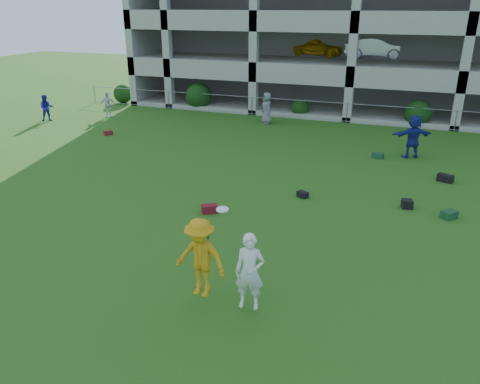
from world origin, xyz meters
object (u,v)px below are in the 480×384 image
at_px(bystander_a, 47,108).
at_px(bystander_b, 108,104).
at_px(bystander_d, 413,137).
at_px(crate_d, 407,204).
at_px(frisbee_contest, 212,261).
at_px(bystander_c, 267,108).
at_px(parking_garage, 371,13).

relative_size(bystander_a, bystander_b, 1.04).
xyz_separation_m(bystander_d, crate_d, (0.03, -6.20, -0.85)).
bearing_deg(bystander_d, frisbee_contest, 47.93).
bearing_deg(bystander_c, crate_d, 3.96).
height_order(bystander_c, frisbee_contest, frisbee_contest).
bearing_deg(bystander_b, bystander_d, -41.86).
bearing_deg(bystander_c, bystander_b, -115.12).
relative_size(bystander_c, bystander_d, 0.92).
xyz_separation_m(bystander_a, bystander_d, (21.00, -0.13, 0.20)).
bearing_deg(bystander_a, crate_d, -57.55).
bearing_deg(bystander_d, bystander_b, -33.33).
bearing_deg(crate_d, frisbee_contest, -117.90).
relative_size(bystander_d, parking_garage, 0.07).
height_order(bystander_b, bystander_d, bystander_d).
distance_m(frisbee_contest, parking_garage, 28.92).
relative_size(bystander_a, frisbee_contest, 0.67).
height_order(bystander_a, bystander_b, bystander_a).
relative_size(bystander_a, crate_d, 4.56).
distance_m(bystander_c, frisbee_contest, 18.50).
xyz_separation_m(bystander_c, frisbee_contest, (4.22, -18.01, 0.36)).
xyz_separation_m(bystander_b, bystander_c, (9.95, 1.71, 0.14)).
relative_size(bystander_a, bystander_c, 0.87).
bearing_deg(bystander_b, bystander_c, -24.59).
bearing_deg(frisbee_contest, bystander_c, 103.20).
relative_size(bystander_c, frisbee_contest, 0.77).
bearing_deg(parking_garage, bystander_d, -75.37).
bearing_deg(bystander_b, parking_garage, 5.99).
height_order(bystander_d, parking_garage, parking_garage).
bearing_deg(bystander_d, parking_garage, -101.21).
bearing_deg(bystander_c, frisbee_contest, -21.69).
relative_size(frisbee_contest, parking_garage, 0.08).
relative_size(crate_d, parking_garage, 0.01).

